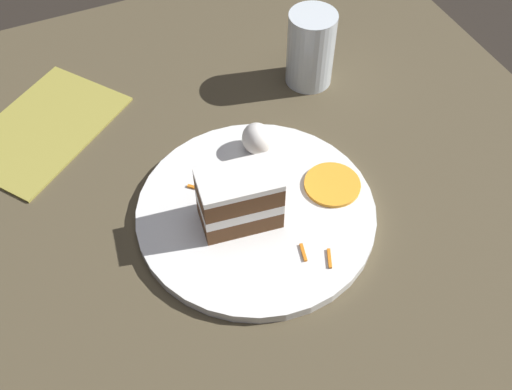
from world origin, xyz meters
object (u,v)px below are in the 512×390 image
plate (256,212)px  cream_dollop (257,139)px  menu_card (43,128)px  cake_slice (242,198)px  drinking_glass (310,53)px  orange_garnish (332,185)px

plate → cream_dollop: size_ratio=6.76×
cream_dollop → menu_card: size_ratio=0.20×
plate → menu_card: size_ratio=1.34×
cream_dollop → menu_card: bearing=56.2°
cake_slice → menu_card: size_ratio=0.45×
plate → cream_dollop: bearing=-25.0°
cake_slice → drinking_glass: drinking_glass is taller
plate → cake_slice: size_ratio=2.96×
plate → menu_card: bearing=39.1°
cream_dollop → menu_card: cream_dollop is taller
plate → orange_garnish: 0.11m
cake_slice → drinking_glass: size_ratio=0.88×
orange_garnish → drinking_glass: 0.23m
cream_dollop → menu_card: (0.18, 0.26, -0.03)m
drinking_glass → menu_card: drinking_glass is taller
orange_garnish → menu_card: size_ratio=0.33×
orange_garnish → drinking_glass: (0.22, -0.08, 0.03)m
cake_slice → plate: bearing=112.9°
orange_garnish → drinking_glass: size_ratio=0.63×
orange_garnish → menu_card: 0.43m
plate → cake_slice: (-0.01, 0.02, 0.05)m
cream_dollop → menu_card: 0.32m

